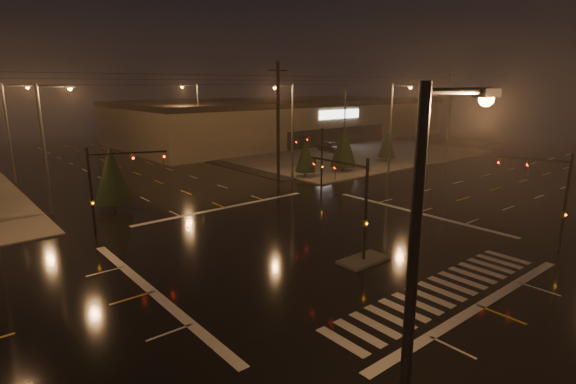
# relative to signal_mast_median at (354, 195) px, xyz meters

# --- Properties ---
(ground) EXTENTS (140.00, 140.00, 0.00)m
(ground) POSITION_rel_signal_mast_median_xyz_m (-0.00, 3.07, -3.75)
(ground) COLOR black
(ground) RESTS_ON ground
(sidewalk_ne) EXTENTS (36.00, 36.00, 0.12)m
(sidewalk_ne) POSITION_rel_signal_mast_median_xyz_m (30.00, 33.07, -3.69)
(sidewalk_ne) COLOR #484641
(sidewalk_ne) RESTS_ON ground
(median_island) EXTENTS (3.00, 1.60, 0.15)m
(median_island) POSITION_rel_signal_mast_median_xyz_m (-0.00, -0.93, -3.68)
(median_island) COLOR #484641
(median_island) RESTS_ON ground
(crosswalk) EXTENTS (15.00, 2.60, 0.01)m
(crosswalk) POSITION_rel_signal_mast_median_xyz_m (-0.00, -5.93, -3.75)
(crosswalk) COLOR beige
(crosswalk) RESTS_ON ground
(stop_bar_near) EXTENTS (16.00, 0.50, 0.01)m
(stop_bar_near) POSITION_rel_signal_mast_median_xyz_m (-0.00, -7.93, -3.75)
(stop_bar_near) COLOR beige
(stop_bar_near) RESTS_ON ground
(stop_bar_far) EXTENTS (16.00, 0.50, 0.01)m
(stop_bar_far) POSITION_rel_signal_mast_median_xyz_m (-0.00, 14.07, -3.75)
(stop_bar_far) COLOR beige
(stop_bar_far) RESTS_ON ground
(parking_lot) EXTENTS (50.00, 24.00, 0.08)m
(parking_lot) POSITION_rel_signal_mast_median_xyz_m (35.00, 31.07, -3.71)
(parking_lot) COLOR black
(parking_lot) RESTS_ON ground
(retail_building) EXTENTS (60.20, 28.30, 7.20)m
(retail_building) POSITION_rel_signal_mast_median_xyz_m (35.00, 49.06, 0.09)
(retail_building) COLOR brown
(retail_building) RESTS_ON ground
(signal_mast_median) EXTENTS (0.25, 4.59, 6.00)m
(signal_mast_median) POSITION_rel_signal_mast_median_xyz_m (0.00, 0.00, 0.00)
(signal_mast_median) COLOR black
(signal_mast_median) RESTS_ON ground
(signal_mast_ne) EXTENTS (4.84, 1.86, 6.00)m
(signal_mast_ne) POSITION_rel_signal_mast_median_xyz_m (9.50, 13.21, 0.04)
(signal_mast_ne) COLOR black
(signal_mast_ne) RESTS_ON ground
(signal_mast_nw) EXTENTS (4.84, 1.86, 6.00)m
(signal_mast_nw) POSITION_rel_signal_mast_median_xyz_m (-9.50, 13.21, 0.04)
(signal_mast_nw) COLOR black
(signal_mast_nw) RESTS_ON ground
(signal_mast_se) EXTENTS (1.55, 3.87, 6.00)m
(signal_mast_se) POSITION_rel_signal_mast_median_xyz_m (10.23, -6.68, -0.04)
(signal_mast_se) COLOR black
(signal_mast_se) RESTS_ON ground
(streetlight_0) EXTENTS (2.77, 0.32, 10.00)m
(streetlight_0) POSITION_rel_signal_mast_median_xyz_m (-11.18, -11.93, 2.05)
(streetlight_0) COLOR #38383A
(streetlight_0) RESTS_ON ground
(streetlight_1) EXTENTS (2.77, 0.32, 10.00)m
(streetlight_1) POSITION_rel_signal_mast_median_xyz_m (-11.18, 21.07, 2.05)
(streetlight_1) COLOR #38383A
(streetlight_1) RESTS_ON ground
(streetlight_2) EXTENTS (2.77, 0.32, 10.00)m
(streetlight_2) POSITION_rel_signal_mast_median_xyz_m (-11.18, 37.07, 2.05)
(streetlight_2) COLOR #38383A
(streetlight_2) RESTS_ON ground
(streetlight_3) EXTENTS (2.77, 0.32, 10.00)m
(streetlight_3) POSITION_rel_signal_mast_median_xyz_m (11.18, 19.07, 2.05)
(streetlight_3) COLOR #38383A
(streetlight_3) RESTS_ON ground
(streetlight_4) EXTENTS (2.77, 0.32, 10.00)m
(streetlight_4) POSITION_rel_signal_mast_median_xyz_m (11.18, 39.07, 2.05)
(streetlight_4) COLOR #38383A
(streetlight_4) RESTS_ON ground
(streetlight_6) EXTENTS (0.32, 2.77, 10.00)m
(streetlight_6) POSITION_rel_signal_mast_median_xyz_m (22.00, 14.26, 2.05)
(streetlight_6) COLOR #38383A
(streetlight_6) RESTS_ON ground
(utility_pole_1) EXTENTS (2.20, 0.32, 12.00)m
(utility_pole_1) POSITION_rel_signal_mast_median_xyz_m (8.00, 17.07, 2.38)
(utility_pole_1) COLOR black
(utility_pole_1) RESTS_ON ground
(utility_pole_2) EXTENTS (2.20, 0.32, 12.00)m
(utility_pole_2) POSITION_rel_signal_mast_median_xyz_m (38.00, 17.07, 2.38)
(utility_pole_2) COLOR black
(utility_pole_2) RESTS_ON ground
(conifer_0) EXTENTS (2.23, 2.23, 4.19)m
(conifer_0) POSITION_rel_signal_mast_median_xyz_m (13.27, 19.00, -1.31)
(conifer_0) COLOR black
(conifer_0) RESTS_ON ground
(conifer_1) EXTENTS (3.04, 3.04, 5.44)m
(conifer_1) POSITION_rel_signal_mast_median_xyz_m (19.03, 18.82, -0.68)
(conifer_1) COLOR black
(conifer_1) RESTS_ON ground
(conifer_2) EXTENTS (2.25, 2.25, 4.21)m
(conifer_2) POSITION_rel_signal_mast_median_xyz_m (28.08, 19.69, -1.30)
(conifer_2) COLOR black
(conifer_2) RESTS_ON ground
(conifer_3) EXTENTS (2.95, 2.95, 5.32)m
(conifer_3) POSITION_rel_signal_mast_median_xyz_m (-7.26, 19.16, -0.75)
(conifer_3) COLOR black
(conifer_3) RESTS_ON ground
(car_parked) EXTENTS (2.31, 4.96, 1.64)m
(car_parked) POSITION_rel_signal_mast_median_xyz_m (29.22, 31.15, -2.93)
(car_parked) COLOR black
(car_parked) RESTS_ON ground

